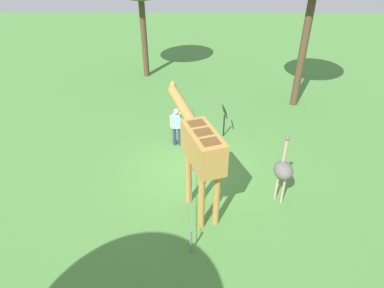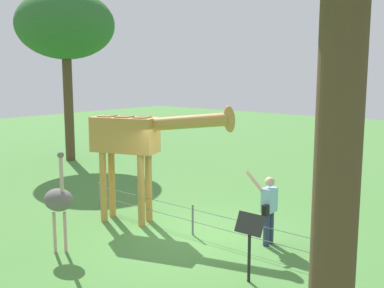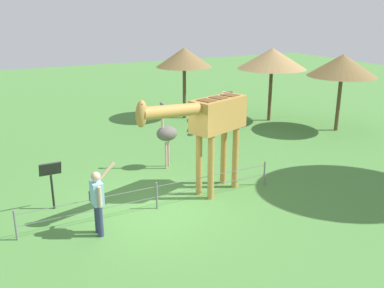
{
  "view_description": "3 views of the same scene",
  "coord_description": "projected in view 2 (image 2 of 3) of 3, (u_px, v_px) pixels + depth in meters",
  "views": [
    {
      "loc": [
        -9.13,
        0.0,
        6.87
      ],
      "look_at": [
        -0.84,
        0.09,
        1.65
      ],
      "focal_mm": 30.11,
      "sensor_mm": 36.0,
      "label": 1
    },
    {
      "loc": [
        6.95,
        -8.22,
        3.93
      ],
      "look_at": [
        -0.34,
        0.46,
        2.15
      ],
      "focal_mm": 43.76,
      "sensor_mm": 36.0,
      "label": 2
    },
    {
      "loc": [
        3.94,
        9.71,
        5.15
      ],
      "look_at": [
        -0.65,
        0.86,
        1.94
      ],
      "focal_mm": 40.11,
      "sensor_mm": 36.0,
      "label": 3
    }
  ],
  "objects": [
    {
      "name": "ground_plane",
      "position": [
        190.0,
        236.0,
        11.25
      ],
      "size": [
        60.0,
        60.0,
        0.0
      ],
      "primitive_type": "plane",
      "color": "#4C843D"
    },
    {
      "name": "visitor",
      "position": [
        269.0,
        206.0,
        10.53
      ],
      "size": [
        0.64,
        0.58,
        1.69
      ],
      "color": "navy",
      "rests_on": "ground_plane"
    },
    {
      "name": "info_sign",
      "position": [
        250.0,
        233.0,
        8.65
      ],
      "size": [
        0.56,
        0.21,
        1.32
      ],
      "color": "black",
      "rests_on": "ground_plane"
    },
    {
      "name": "giraffe",
      "position": [
        136.0,
        140.0,
        11.93
      ],
      "size": [
        3.74,
        1.73,
        3.14
      ],
      "color": "#BC8942",
      "rests_on": "ground_plane"
    },
    {
      "name": "tree_west",
      "position": [
        65.0,
        26.0,
        19.86
      ],
      "size": [
        4.16,
        4.16,
        7.32
      ],
      "color": "brown",
      "rests_on": "ground_plane"
    },
    {
      "name": "ostrich",
      "position": [
        59.0,
        200.0,
        10.05
      ],
      "size": [
        0.7,
        0.56,
        2.25
      ],
      "color": "#CC9E93",
      "rests_on": "ground_plane"
    },
    {
      "name": "wire_fence",
      "position": [
        193.0,
        219.0,
        11.25
      ],
      "size": [
        7.05,
        0.05,
        0.75
      ],
      "color": "slate",
      "rests_on": "ground_plane"
    }
  ]
}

